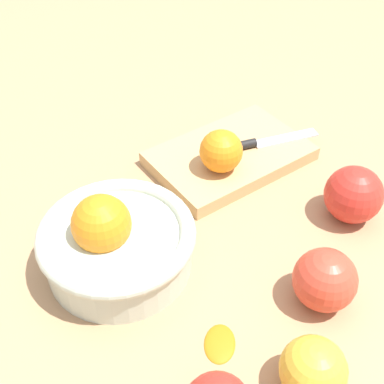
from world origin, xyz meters
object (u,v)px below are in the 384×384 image
(apple_front_right, at_px, (354,195))
(apple_front_left_2, at_px, (313,370))
(knife, at_px, (261,142))
(cutting_board, at_px, (230,156))
(apple_front_left, at_px, (325,280))
(orange_on_board, at_px, (221,151))
(bowl, at_px, (116,242))

(apple_front_right, bearing_deg, apple_front_left_2, -157.81)
(knife, relative_size, apple_front_left_2, 2.07)
(apple_front_right, bearing_deg, knife, 82.45)
(cutting_board, height_order, apple_front_left, apple_front_left)
(apple_front_right, bearing_deg, cutting_board, 96.26)
(apple_front_left, bearing_deg, knife, 52.42)
(orange_on_board, bearing_deg, apple_front_right, -70.36)
(cutting_board, bearing_deg, apple_front_left_2, -127.24)
(orange_on_board, xyz_separation_m, apple_front_right, (0.07, -0.19, -0.01))
(knife, bearing_deg, orange_on_board, 174.52)
(bowl, height_order, cutting_board, bowl)
(orange_on_board, bearing_deg, knife, -5.48)
(apple_front_left_2, bearing_deg, knife, 45.18)
(bowl, relative_size, orange_on_board, 3.05)
(cutting_board, distance_m, apple_front_right, 0.21)
(orange_on_board, relative_size, knife, 0.45)
(knife, height_order, apple_front_left, apple_front_left)
(cutting_board, xyz_separation_m, knife, (0.05, -0.03, 0.02))
(bowl, bearing_deg, knife, 1.44)
(bowl, bearing_deg, apple_front_left, -59.06)
(apple_front_right, bearing_deg, orange_on_board, 109.64)
(bowl, xyz_separation_m, apple_front_left_2, (0.03, -0.28, -0.01))
(orange_on_board, xyz_separation_m, apple_front_left_2, (-0.19, -0.29, -0.02))
(knife, distance_m, apple_front_left_2, 0.40)
(knife, relative_size, apple_front_right, 1.79)
(orange_on_board, bearing_deg, bowl, -175.71)
(orange_on_board, bearing_deg, cutting_board, 21.94)
(bowl, height_order, apple_front_left, bowl)
(cutting_board, xyz_separation_m, orange_on_board, (-0.04, -0.02, 0.04))
(bowl, height_order, knife, bowl)
(apple_front_left, bearing_deg, apple_front_left_2, -152.91)
(bowl, bearing_deg, cutting_board, 7.40)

